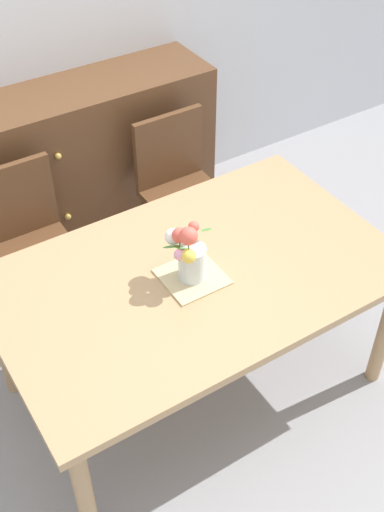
% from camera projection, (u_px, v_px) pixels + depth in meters
% --- Properties ---
extents(ground_plane, '(12.00, 12.00, 0.00)m').
position_uv_depth(ground_plane, '(195.00, 381.00, 3.24)').
color(ground_plane, '#939399').
extents(back_wall, '(7.00, 0.10, 2.80)m').
position_uv_depth(back_wall, '(28.00, 0.00, 3.31)').
color(back_wall, silver).
rests_on(back_wall, ground_plane).
extents(dining_table, '(1.71, 1.06, 0.76)m').
position_uv_depth(dining_table, '(195.00, 286.00, 2.79)').
color(dining_table, tan).
rests_on(dining_table, ground_plane).
extents(chair_left, '(0.42, 0.42, 0.90)m').
position_uv_depth(chair_left, '(28.00, 239.00, 3.26)').
color(chair_left, brown).
rests_on(chair_left, ground_plane).
extents(chair_right, '(0.42, 0.42, 0.90)m').
position_uv_depth(chair_right, '(179.00, 183.00, 3.62)').
color(chair_right, brown).
rests_on(chair_right, ground_plane).
extents(dresser, '(1.40, 0.47, 1.00)m').
position_uv_depth(dresser, '(96.00, 163.00, 3.80)').
color(dresser, brown).
rests_on(dresser, ground_plane).
extents(placemat, '(0.25, 0.25, 0.01)m').
position_uv_depth(placemat, '(192.00, 277.00, 2.71)').
color(placemat, '#CCB789').
rests_on(placemat, dining_table).
extents(flower_vase, '(0.23, 0.19, 0.28)m').
position_uv_depth(flower_vase, '(188.00, 253.00, 2.62)').
color(flower_vase, silver).
rests_on(flower_vase, placemat).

